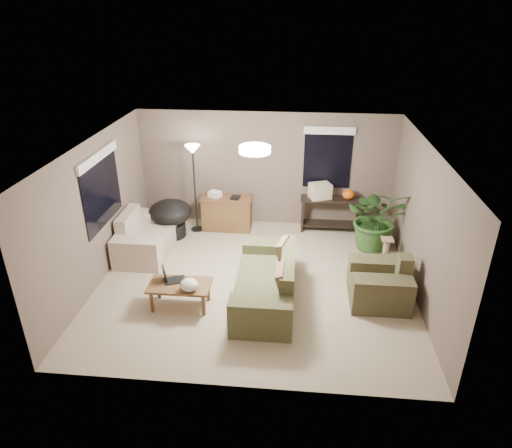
# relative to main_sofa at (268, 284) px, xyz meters

# --- Properties ---
(room_shell) EXTENTS (5.50, 5.50, 5.50)m
(room_shell) POSITION_rel_main_sofa_xyz_m (-0.27, 0.50, 0.96)
(room_shell) COLOR tan
(room_shell) RESTS_ON ground
(main_sofa) EXTENTS (0.95, 2.20, 0.85)m
(main_sofa) POSITION_rel_main_sofa_xyz_m (0.00, 0.00, 0.00)
(main_sofa) COLOR #4C4E2E
(main_sofa) RESTS_ON ground
(throw_pillows) EXTENTS (0.34, 1.37, 0.47)m
(throw_pillows) POSITION_rel_main_sofa_xyz_m (0.26, 0.00, 0.36)
(throw_pillows) COLOR #8C7251
(throw_pillows) RESTS_ON main_sofa
(loveseat) EXTENTS (0.90, 1.60, 0.85)m
(loveseat) POSITION_rel_main_sofa_xyz_m (-2.54, 1.39, 0.00)
(loveseat) COLOR beige
(loveseat) RESTS_ON ground
(armchair) EXTENTS (0.95, 1.00, 0.85)m
(armchair) POSITION_rel_main_sofa_xyz_m (1.85, 0.16, 0.00)
(armchair) COLOR #4D4A2E
(armchair) RESTS_ON ground
(coffee_table) EXTENTS (1.00, 0.55, 0.42)m
(coffee_table) POSITION_rel_main_sofa_xyz_m (-1.41, -0.34, 0.06)
(coffee_table) COLOR brown
(coffee_table) RESTS_ON ground
(laptop) EXTENTS (0.43, 0.34, 0.24)m
(laptop) POSITION_rel_main_sofa_xyz_m (-1.58, -0.24, 0.19)
(laptop) COLOR black
(laptop) RESTS_ON coffee_table
(plastic_bag) EXTENTS (0.33, 0.30, 0.20)m
(plastic_bag) POSITION_rel_main_sofa_xyz_m (-1.21, -0.49, 0.23)
(plastic_bag) COLOR white
(plastic_bag) RESTS_ON coffee_table
(desk) EXTENTS (1.10, 0.50, 0.75)m
(desk) POSITION_rel_main_sofa_xyz_m (-1.08, 2.58, 0.08)
(desk) COLOR brown
(desk) RESTS_ON ground
(desk_papers) EXTENTS (0.71, 0.31, 0.12)m
(desk_papers) POSITION_rel_main_sofa_xyz_m (-1.24, 2.57, 0.51)
(desk_papers) COLOR silver
(desk_papers) RESTS_ON desk
(console_table) EXTENTS (1.30, 0.40, 0.75)m
(console_table) POSITION_rel_main_sofa_xyz_m (1.16, 2.73, 0.14)
(console_table) COLOR black
(console_table) RESTS_ON ground
(pumpkin) EXTENTS (0.31, 0.31, 0.21)m
(pumpkin) POSITION_rel_main_sofa_xyz_m (1.51, 2.73, 0.56)
(pumpkin) COLOR orange
(pumpkin) RESTS_ON console_table
(cardboard_box) EXTENTS (0.52, 0.45, 0.32)m
(cardboard_box) POSITION_rel_main_sofa_xyz_m (0.91, 2.73, 0.62)
(cardboard_box) COLOR beige
(cardboard_box) RESTS_ON console_table
(papasan_chair) EXTENTS (1.15, 1.15, 0.80)m
(papasan_chair) POSITION_rel_main_sofa_xyz_m (-2.21, 2.13, 0.17)
(papasan_chair) COLOR black
(papasan_chair) RESTS_ON ground
(floor_lamp) EXTENTS (0.32, 0.32, 1.91)m
(floor_lamp) POSITION_rel_main_sofa_xyz_m (-1.74, 2.47, 1.30)
(floor_lamp) COLOR black
(floor_lamp) RESTS_ON ground
(ceiling_fixture) EXTENTS (0.50, 0.50, 0.10)m
(ceiling_fixture) POSITION_rel_main_sofa_xyz_m (-0.27, 0.50, 2.15)
(ceiling_fixture) COLOR white
(ceiling_fixture) RESTS_ON room_shell
(houseplant) EXTENTS (1.20, 1.34, 1.04)m
(houseplant) POSITION_rel_main_sofa_xyz_m (2.01, 1.99, 0.23)
(houseplant) COLOR #2D5923
(houseplant) RESTS_ON ground
(cat_scratching_post) EXTENTS (0.32, 0.32, 0.50)m
(cat_scratching_post) POSITION_rel_main_sofa_xyz_m (2.15, 1.44, -0.08)
(cat_scratching_post) COLOR tan
(cat_scratching_post) RESTS_ON ground
(window_left) EXTENTS (0.05, 1.56, 1.33)m
(window_left) POSITION_rel_main_sofa_xyz_m (-2.99, 0.80, 1.49)
(window_left) COLOR black
(window_left) RESTS_ON room_shell
(window_back) EXTENTS (1.06, 0.05, 1.33)m
(window_back) POSITION_rel_main_sofa_xyz_m (1.03, 2.98, 1.49)
(window_back) COLOR black
(window_back) RESTS_ON room_shell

